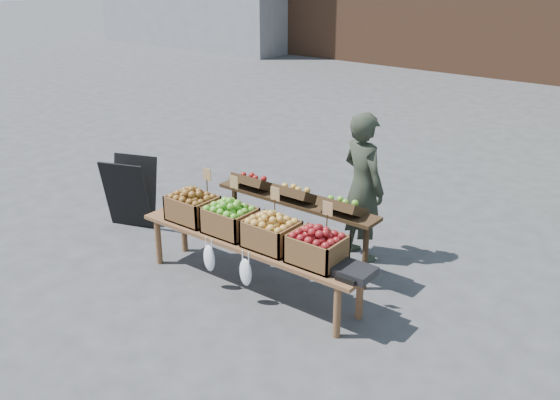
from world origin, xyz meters
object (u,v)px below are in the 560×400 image
Objects in this scene: chalkboard_sign at (131,192)px; crate_golden_apples at (192,208)px; back_table at (296,223)px; crate_russet_pears at (230,221)px; vendor at (363,187)px; display_bench at (251,264)px; crate_green_apples at (317,249)px; weighing_scale at (355,272)px; crate_red_apples at (271,234)px.

chalkboard_sign is 1.50m from crate_golden_apples.
back_table is 4.20× the size of crate_golden_apples.
vendor is at bearing 60.07° from crate_russet_pears.
crate_golden_apples and crate_russet_pears have the same top height.
crate_russet_pears is at bearing -114.17° from back_table.
display_bench is (-0.51, -1.36, -0.57)m from vendor.
chalkboard_sign is 1.84× the size of crate_green_apples.
vendor is at bearing 118.46° from weighing_scale.
crate_red_apples is at bearing 101.69° from vendor.
crate_green_apples reaches higher than display_bench.
crate_golden_apples is 1.65m from crate_green_apples.
weighing_scale is (1.52, 0.00, -0.10)m from crate_russet_pears.
crate_golden_apples is at bearing 180.00° from weighing_scale.
crate_golden_apples is 1.00× the size of crate_russet_pears.
crate_red_apples is 0.55m from crate_green_apples.
crate_russet_pears is 0.55m from crate_red_apples.
chalkboard_sign is (-2.78, -1.05, -0.40)m from vendor.
back_table is at bearing 107.49° from crate_red_apples.
crate_red_apples is at bearing -27.10° from chalkboard_sign.
crate_green_apples is (0.31, -1.36, -0.15)m from vendor.
crate_golden_apples reaches higher than display_bench.
chalkboard_sign reaches higher than weighing_scale.
weighing_scale is (0.43, 0.00, -0.10)m from crate_green_apples.
chalkboard_sign reaches higher than crate_red_apples.
crate_red_apples is at bearing 180.00° from weighing_scale.
crate_green_apples is (0.82, 0.00, 0.42)m from display_bench.
vendor is 1.91m from crate_golden_apples.
crate_golden_apples is 1.00× the size of crate_green_apples.
crate_red_apples is at bearing 0.00° from crate_golden_apples.
crate_green_apples is at bearing 0.00° from display_bench.
display_bench is 0.93m from crate_golden_apples.
crate_green_apples is at bearing 124.47° from vendor.
vendor reaches higher than back_table.
vendor is 3.44× the size of crate_russet_pears.
chalkboard_sign is 1.84× the size of crate_red_apples.
back_table is 0.78m from crate_red_apples.
crate_russet_pears is at bearing 180.00° from display_bench.
crate_red_apples is 0.98m from weighing_scale.
crate_green_apples is (0.55, 0.00, 0.00)m from crate_red_apples.
back_table is 4.20× the size of crate_red_apples.
crate_red_apples is at bearing 180.00° from crate_green_apples.
crate_golden_apples is at bearing 180.00° from crate_russet_pears.
display_bench is 0.93m from crate_green_apples.
chalkboard_sign is at bearing 171.12° from crate_russet_pears.
crate_russet_pears is at bearing 180.00° from crate_red_apples.
weighing_scale is (2.08, 0.00, -0.10)m from crate_golden_apples.
weighing_scale reaches higher than display_bench.
crate_golden_apples is (-1.34, -1.36, -0.15)m from vendor.
chalkboard_sign is 2.03m from crate_russet_pears.
crate_golden_apples is (1.44, -0.31, 0.25)m from chalkboard_sign.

